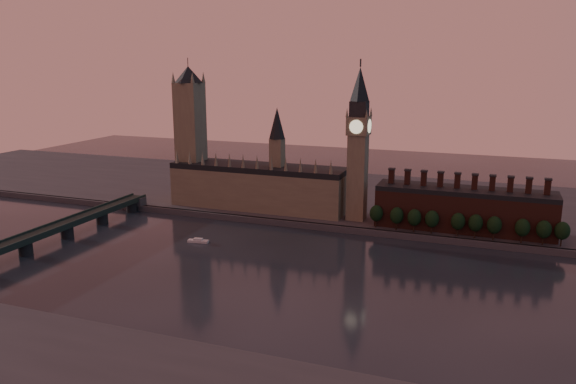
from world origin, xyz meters
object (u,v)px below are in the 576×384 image
big_ben (358,143)px  westminster_bridge (43,235)px  victoria_tower (190,130)px  river_boat (198,241)px

big_ben → westminster_bridge: 205.83m
victoria_tower → river_boat: (47.58, -77.04, -58.09)m
westminster_bridge → river_boat: (82.58, 40.66, -6.44)m
big_ben → river_boat: (-82.42, -72.04, -55.83)m
river_boat → westminster_bridge: bearing=-161.9°
victoria_tower → westminster_bridge: 133.21m
victoria_tower → river_boat: bearing=-58.3°
westminster_bridge → victoria_tower: bearing=73.4°
big_ben → westminster_bridge: (-165.00, -112.70, -49.39)m
victoria_tower → westminster_bridge: (-35.00, -117.70, -51.65)m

